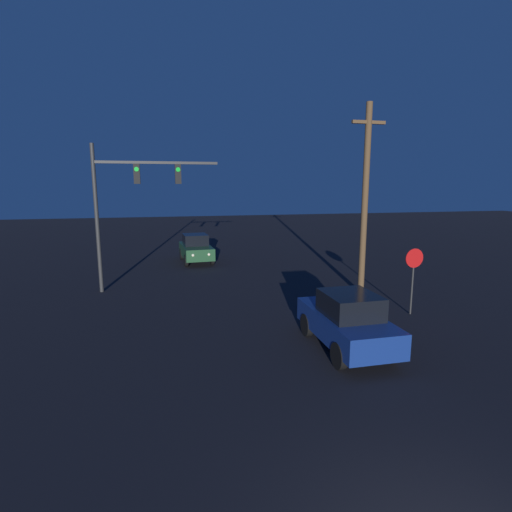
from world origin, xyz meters
TOP-DOWN VIEW (x-y plane):
  - car_near at (1.79, 7.10)m, footprint 1.79×4.10m
  - car_far at (-1.46, 22.09)m, footprint 1.98×4.18m
  - traffic_signal_mast at (-5.00, 15.79)m, footprint 5.62×0.30m
  - stop_sign at (5.70, 9.56)m, footprint 0.74×0.07m
  - utility_pole at (5.28, 12.77)m, footprint 1.54×0.28m

SIDE VIEW (x-z plane):
  - car_near at x=1.79m, z-range -0.01..1.78m
  - car_far at x=-1.46m, z-range -0.01..1.78m
  - stop_sign at x=5.70m, z-range 0.52..3.09m
  - utility_pole at x=5.28m, z-range 0.15..8.56m
  - traffic_signal_mast at x=-5.00m, z-range 1.13..7.87m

